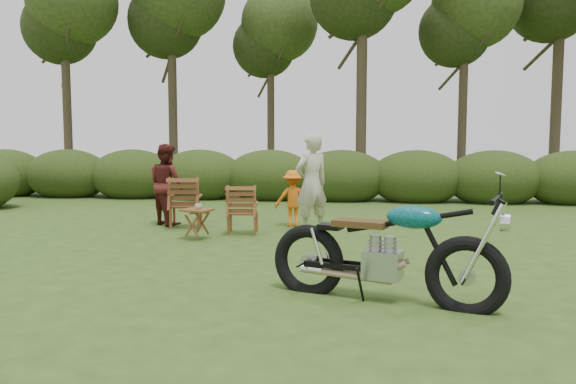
# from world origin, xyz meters

# --- Properties ---
(ground) EXTENTS (80.00, 80.00, 0.00)m
(ground) POSITION_xyz_m (0.00, 0.00, 0.00)
(ground) COLOR #2E4517
(ground) RESTS_ON ground
(tree_line) EXTENTS (22.52, 11.62, 8.14)m
(tree_line) POSITION_xyz_m (0.50, 9.74, 3.81)
(tree_line) COLOR #352C1D
(tree_line) RESTS_ON ground
(motorcycle) EXTENTS (2.49, 1.56, 1.33)m
(motorcycle) POSITION_xyz_m (0.80, -0.61, 0.00)
(motorcycle) COLOR #0B919A
(motorcycle) RESTS_ON ground
(lawn_chair_right) EXTENTS (0.66, 0.66, 0.86)m
(lawn_chair_right) POSITION_xyz_m (-1.52, 3.29, 0.00)
(lawn_chair_right) COLOR brown
(lawn_chair_right) RESTS_ON ground
(lawn_chair_left) EXTENTS (0.76, 0.76, 0.95)m
(lawn_chair_left) POSITION_xyz_m (-2.75, 3.84, 0.00)
(lawn_chair_left) COLOR #5C2D17
(lawn_chair_left) RESTS_ON ground
(side_table) EXTENTS (0.59, 0.53, 0.51)m
(side_table) POSITION_xyz_m (-2.15, 2.59, 0.25)
(side_table) COLOR #5A2D16
(side_table) RESTS_ON ground
(cup) EXTENTS (0.15, 0.15, 0.09)m
(cup) POSITION_xyz_m (-2.12, 2.58, 0.56)
(cup) COLOR beige
(cup) RESTS_ON side_table
(adult_a) EXTENTS (0.77, 0.73, 1.77)m
(adult_a) POSITION_xyz_m (-0.32, 3.49, 0.00)
(adult_a) COLOR #BAB599
(adult_a) RESTS_ON ground
(adult_b) EXTENTS (0.97, 0.95, 1.58)m
(adult_b) POSITION_xyz_m (-3.21, 4.10, 0.00)
(adult_b) COLOR #4D1916
(adult_b) RESTS_ON ground
(child) EXTENTS (0.77, 0.54, 1.08)m
(child) POSITION_xyz_m (-0.74, 4.21, 0.00)
(child) COLOR orange
(child) RESTS_ON ground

